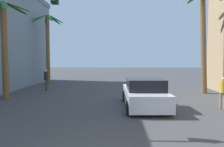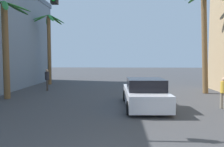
{
  "view_description": "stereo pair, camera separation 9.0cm",
  "coord_description": "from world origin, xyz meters",
  "px_view_note": "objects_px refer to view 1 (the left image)",
  "views": [
    {
      "loc": [
        0.32,
        -3.87,
        2.63
      ],
      "look_at": [
        0.0,
        6.24,
        1.91
      ],
      "focal_mm": 35.0,
      "sensor_mm": 36.0,
      "label": 1
    },
    {
      "loc": [
        0.41,
        -3.87,
        2.63
      ],
      "look_at": [
        0.0,
        6.24,
        1.91
      ],
      "focal_mm": 35.0,
      "sensor_mm": 36.0,
      "label": 2
    }
  ],
  "objects_px": {
    "palm_tree_far_left": "(48,40)",
    "pedestrian_far_left": "(46,78)",
    "pedestrian_mid_right": "(223,90)",
    "car_lead": "(145,94)",
    "palm_tree_mid_left": "(4,38)",
    "palm_tree_mid_right": "(203,32)"
  },
  "relations": [
    {
      "from": "car_lead",
      "to": "palm_tree_mid_right",
      "type": "height_order",
      "value": "palm_tree_mid_right"
    },
    {
      "from": "palm_tree_mid_right",
      "to": "pedestrian_mid_right",
      "type": "bearing_deg",
      "value": -99.56
    },
    {
      "from": "car_lead",
      "to": "pedestrian_mid_right",
      "type": "xyz_separation_m",
      "value": [
        4.03,
        -0.22,
        0.26
      ]
    },
    {
      "from": "car_lead",
      "to": "pedestrian_far_left",
      "type": "distance_m",
      "value": 9.34
    },
    {
      "from": "pedestrian_far_left",
      "to": "pedestrian_mid_right",
      "type": "relative_size",
      "value": 1.05
    },
    {
      "from": "car_lead",
      "to": "pedestrian_far_left",
      "type": "height_order",
      "value": "pedestrian_far_left"
    },
    {
      "from": "palm_tree_mid_right",
      "to": "palm_tree_far_left",
      "type": "height_order",
      "value": "palm_tree_mid_right"
    },
    {
      "from": "palm_tree_far_left",
      "to": "pedestrian_far_left",
      "type": "xyz_separation_m",
      "value": [
        1.13,
        -4.1,
        -3.45
      ]
    },
    {
      "from": "palm_tree_mid_left",
      "to": "palm_tree_far_left",
      "type": "xyz_separation_m",
      "value": [
        0.25,
        7.77,
        0.55
      ]
    },
    {
      "from": "palm_tree_far_left",
      "to": "palm_tree_mid_right",
      "type": "bearing_deg",
      "value": -20.39
    },
    {
      "from": "palm_tree_mid_left",
      "to": "palm_tree_far_left",
      "type": "bearing_deg",
      "value": 88.18
    },
    {
      "from": "pedestrian_mid_right",
      "to": "car_lead",
      "type": "bearing_deg",
      "value": 176.86
    },
    {
      "from": "car_lead",
      "to": "palm_tree_mid_left",
      "type": "bearing_deg",
      "value": 165.98
    },
    {
      "from": "palm_tree_far_left",
      "to": "pedestrian_mid_right",
      "type": "xyz_separation_m",
      "value": [
        12.44,
        -10.16,
        -3.5
      ]
    },
    {
      "from": "palm_tree_far_left",
      "to": "pedestrian_mid_right",
      "type": "relative_size",
      "value": 4.21
    },
    {
      "from": "palm_tree_mid_left",
      "to": "pedestrian_mid_right",
      "type": "bearing_deg",
      "value": -10.63
    },
    {
      "from": "palm_tree_far_left",
      "to": "pedestrian_mid_right",
      "type": "height_order",
      "value": "palm_tree_far_left"
    },
    {
      "from": "car_lead",
      "to": "palm_tree_mid_left",
      "type": "height_order",
      "value": "palm_tree_mid_left"
    },
    {
      "from": "pedestrian_far_left",
      "to": "pedestrian_mid_right",
      "type": "xyz_separation_m",
      "value": [
        11.31,
        -6.06,
        -0.05
      ]
    },
    {
      "from": "pedestrian_far_left",
      "to": "palm_tree_mid_right",
      "type": "bearing_deg",
      "value": -4.01
    },
    {
      "from": "palm_tree_mid_right",
      "to": "pedestrian_far_left",
      "type": "relative_size",
      "value": 4.38
    },
    {
      "from": "palm_tree_mid_left",
      "to": "pedestrian_mid_right",
      "type": "xyz_separation_m",
      "value": [
        12.69,
        -2.38,
        -2.95
      ]
    }
  ]
}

